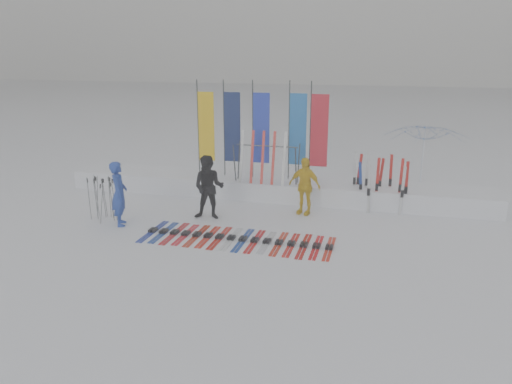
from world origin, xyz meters
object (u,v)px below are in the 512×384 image
(person_blue, at_px, (119,194))
(person_yellow, at_px, (304,186))
(tent_canopy, at_px, (424,160))
(person_black, at_px, (209,188))
(ski_row, at_px, (237,239))
(ski_rack, at_px, (267,158))

(person_blue, distance_m, person_yellow, 5.31)
(tent_canopy, bearing_deg, person_yellow, -140.76)
(person_black, height_order, tent_canopy, tent_canopy)
(ski_row, bearing_deg, tent_canopy, 48.58)
(person_blue, bearing_deg, ski_row, -122.28)
(tent_canopy, xyz_separation_m, ski_row, (-4.79, -5.44, -1.19))
(ski_row, bearing_deg, person_blue, 175.29)
(person_blue, height_order, tent_canopy, tent_canopy)
(ski_row, relative_size, ski_rack, 2.41)
(person_yellow, bearing_deg, ski_row, -100.79)
(person_blue, relative_size, person_yellow, 1.06)
(ski_row, xyz_separation_m, ski_rack, (-0.11, 3.70, 1.35))
(ski_rack, bearing_deg, person_yellow, -37.94)
(person_blue, height_order, person_black, person_black)
(tent_canopy, height_order, ski_rack, tent_canopy)
(person_blue, xyz_separation_m, person_black, (2.21, 1.15, 0.02))
(person_blue, xyz_separation_m, ski_rack, (3.36, 3.41, 0.48))
(person_black, height_order, person_yellow, person_black)
(person_black, relative_size, ski_row, 0.38)
(person_yellow, distance_m, ski_rack, 1.88)
(person_black, bearing_deg, ski_row, -55.76)
(person_yellow, bearing_deg, person_blue, -138.26)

